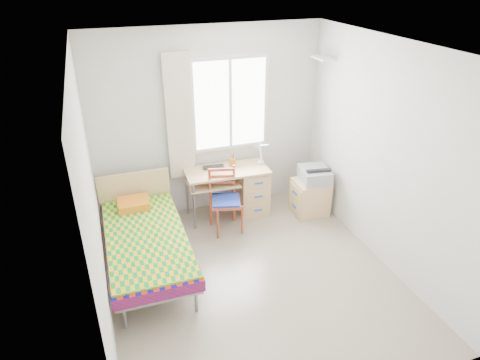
% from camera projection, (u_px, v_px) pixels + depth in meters
% --- Properties ---
extents(floor, '(3.50, 3.50, 0.00)m').
position_uv_depth(floor, '(253.00, 277.00, 4.99)').
color(floor, '#BCAD93').
rests_on(floor, ground).
extents(ceiling, '(3.50, 3.50, 0.00)m').
position_uv_depth(ceiling, '(257.00, 48.00, 3.80)').
color(ceiling, white).
rests_on(ceiling, wall_back).
extents(wall_back, '(3.20, 0.00, 3.20)m').
position_uv_depth(wall_back, '(209.00, 124.00, 5.86)').
color(wall_back, silver).
rests_on(wall_back, ground).
extents(wall_left, '(0.00, 3.50, 3.50)m').
position_uv_depth(wall_left, '(92.00, 204.00, 3.92)').
color(wall_left, silver).
rests_on(wall_left, ground).
extents(wall_right, '(0.00, 3.50, 3.50)m').
position_uv_depth(wall_right, '(386.00, 157.00, 4.86)').
color(wall_right, silver).
rests_on(wall_right, ground).
extents(window, '(1.10, 0.04, 1.30)m').
position_uv_depth(window, '(230.00, 104.00, 5.82)').
color(window, white).
rests_on(window, wall_back).
extents(curtain, '(0.35, 0.05, 1.70)m').
position_uv_depth(curtain, '(179.00, 118.00, 5.61)').
color(curtain, beige).
rests_on(curtain, wall_back).
extents(floating_shelf, '(0.20, 0.32, 0.03)m').
position_uv_depth(floating_shelf, '(323.00, 58.00, 5.62)').
color(floating_shelf, white).
rests_on(floating_shelf, wall_right).
extents(bed, '(0.93, 1.96, 0.84)m').
position_uv_depth(bed, '(145.00, 237.00, 5.01)').
color(bed, gray).
rests_on(bed, floor).
extents(desk, '(1.17, 0.58, 0.72)m').
position_uv_depth(desk, '(247.00, 187.00, 6.14)').
color(desk, '#DEC574').
rests_on(desk, floor).
extents(chair, '(0.46, 0.46, 0.88)m').
position_uv_depth(chair, '(225.00, 196.00, 5.70)').
color(chair, maroon).
rests_on(chair, floor).
extents(cabinet, '(0.48, 0.43, 0.52)m').
position_uv_depth(cabinet, '(310.00, 197.00, 6.15)').
color(cabinet, tan).
rests_on(cabinet, floor).
extents(printer, '(0.45, 0.50, 0.19)m').
position_uv_depth(printer, '(315.00, 174.00, 6.01)').
color(printer, '#9B9EA2').
rests_on(printer, cabinet).
extents(laptop, '(0.32, 0.23, 0.02)m').
position_uv_depth(laptop, '(214.00, 168.00, 5.91)').
color(laptop, black).
rests_on(laptop, desk).
extents(pen_cup, '(0.08, 0.08, 0.10)m').
position_uv_depth(pen_cup, '(233.00, 162.00, 6.01)').
color(pen_cup, orange).
rests_on(pen_cup, desk).
extents(task_lamp, '(0.23, 0.32, 0.41)m').
position_uv_depth(task_lamp, '(260.00, 151.00, 5.86)').
color(task_lamp, white).
rests_on(task_lamp, desk).
extents(book, '(0.18, 0.23, 0.02)m').
position_uv_depth(book, '(213.00, 179.00, 5.93)').
color(book, gray).
rests_on(book, desk).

